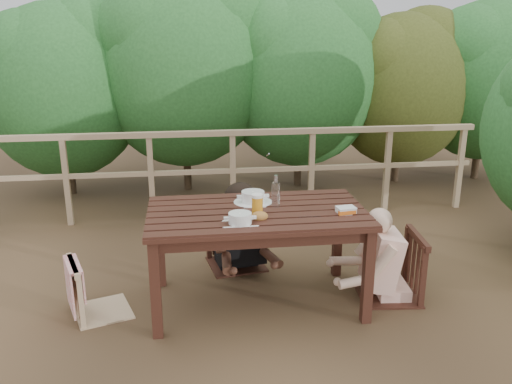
{
  "coord_description": "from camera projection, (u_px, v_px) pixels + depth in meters",
  "views": [
    {
      "loc": [
        -0.52,
        -3.78,
        2.1
      ],
      "look_at": [
        0.0,
        0.05,
        0.9
      ],
      "focal_mm": 37.72,
      "sensor_mm": 36.0,
      "label": 1
    }
  ],
  "objects": [
    {
      "name": "chair_left",
      "position": [
        98.0,
        262.0,
        4.0
      ],
      "size": [
        0.53,
        0.53,
        0.84
      ],
      "primitive_type": "cube",
      "rotation": [
        0.0,
        0.0,
        1.89
      ],
      "color": "tan",
      "rests_on": "ground"
    },
    {
      "name": "diner_right",
      "position": [
        396.0,
        224.0,
        4.21
      ],
      "size": [
        0.65,
        0.55,
        1.22
      ],
      "primitive_type": null,
      "rotation": [
        0.0,
        0.0,
        1.47
      ],
      "color": "beige",
      "rests_on": "ground"
    },
    {
      "name": "butter_tub",
      "position": [
        346.0,
        211.0,
        3.98
      ],
      "size": [
        0.15,
        0.12,
        0.06
      ],
      "primitive_type": "cube",
      "rotation": [
        0.0,
        0.0,
        0.13
      ],
      "color": "silver",
      "rests_on": "table"
    },
    {
      "name": "woman",
      "position": [
        235.0,
        199.0,
        4.76
      ],
      "size": [
        0.6,
        0.7,
        1.25
      ],
      "primitive_type": null,
      "rotation": [
        0.0,
        0.0,
        3.31
      ],
      "color": "black",
      "rests_on": "ground"
    },
    {
      "name": "bread_roll",
      "position": [
        260.0,
        216.0,
        3.85
      ],
      "size": [
        0.12,
        0.09,
        0.07
      ],
      "primitive_type": "ellipsoid",
      "color": "#B26A37",
      "rests_on": "table"
    },
    {
      "name": "beer_glass",
      "position": [
        257.0,
        205.0,
        3.95
      ],
      "size": [
        0.09,
        0.09,
        0.16
      ],
      "primitive_type": "cylinder",
      "color": "gold",
      "rests_on": "table"
    },
    {
      "name": "chair_right",
      "position": [
        391.0,
        238.0,
        4.24
      ],
      "size": [
        0.54,
        0.54,
        0.99
      ],
      "primitive_type": "cube",
      "rotation": [
        0.0,
        0.0,
        -1.67
      ],
      "color": "black",
      "rests_on": "ground"
    },
    {
      "name": "soup_near",
      "position": [
        240.0,
        219.0,
        3.76
      ],
      "size": [
        0.28,
        0.28,
        0.09
      ],
      "primitive_type": "cylinder",
      "color": "white",
      "rests_on": "table"
    },
    {
      "name": "ground",
      "position": [
        257.0,
        302.0,
        4.27
      ],
      "size": [
        60.0,
        60.0,
        0.0
      ],
      "primitive_type": "plane",
      "color": "brown",
      "rests_on": "ground"
    },
    {
      "name": "chair_far",
      "position": [
        236.0,
        215.0,
        4.79
      ],
      "size": [
        0.55,
        0.55,
        0.97
      ],
      "primitive_type": "cube",
      "rotation": [
        0.0,
        0.0,
        0.17
      ],
      "color": "black",
      "rests_on": "ground"
    },
    {
      "name": "hedge_row",
      "position": [
        254.0,
        42.0,
        6.79
      ],
      "size": [
        6.6,
        1.6,
        3.8
      ],
      "primitive_type": null,
      "color": "#245825",
      "rests_on": "ground"
    },
    {
      "name": "soup_far",
      "position": [
        253.0,
        198.0,
        4.22
      ],
      "size": [
        0.3,
        0.3,
        0.1
      ],
      "primitive_type": "cylinder",
      "color": "silver",
      "rests_on": "table"
    },
    {
      "name": "bottle",
      "position": [
        276.0,
        192.0,
        4.08
      ],
      "size": [
        0.06,
        0.06,
        0.27
      ],
      "primitive_type": "cylinder",
      "color": "silver",
      "rests_on": "table"
    },
    {
      "name": "table",
      "position": [
        257.0,
        258.0,
        4.16
      ],
      "size": [
        1.64,
        0.92,
        0.76
      ],
      "primitive_type": "cube",
      "color": "black",
      "rests_on": "ground"
    },
    {
      "name": "railing",
      "position": [
        233.0,
        175.0,
        6.01
      ],
      "size": [
        5.6,
        0.1,
        1.01
      ],
      "primitive_type": "cube",
      "color": "tan",
      "rests_on": "ground"
    }
  ]
}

